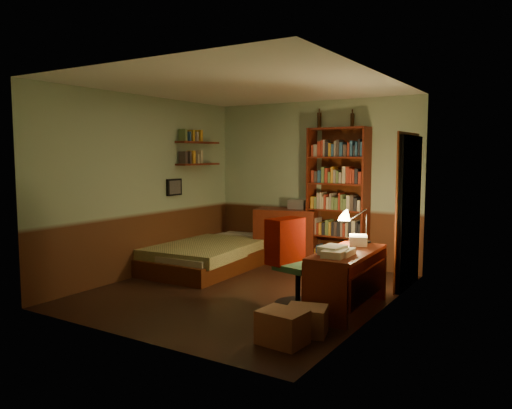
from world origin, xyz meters
The scene contains 24 objects.
floor centered at (0.00, 0.00, -0.01)m, with size 3.50×4.00×0.02m, color black.
ceiling centered at (0.00, 0.00, 2.61)m, with size 3.50×4.00×0.02m, color silver.
wall_back centered at (0.00, 2.01, 1.30)m, with size 3.50×0.02×2.60m, color #8FA686.
wall_left centered at (-1.76, 0.00, 1.30)m, with size 0.02×4.00×2.60m, color #8FA686.
wall_right centered at (1.76, 0.00, 1.30)m, with size 0.02×4.00×2.60m, color #8FA686.
wall_front centered at (0.00, -2.01, 1.30)m, with size 3.50×0.02×2.60m, color #8FA686.
doorway centered at (1.72, 1.30, 1.00)m, with size 0.06×0.90×2.00m, color black.
door_trim centered at (1.69, 1.30, 1.00)m, with size 0.02×0.98×2.08m, color #451C0B.
bed centered at (-1.19, 0.89, 0.34)m, with size 1.23×2.31×0.68m, color olive.
dresser centered at (-0.36, 1.76, 0.44)m, with size 0.99×0.50×0.88m, color #561B0E.
mini_stereo centered at (-0.24, 1.89, 0.95)m, with size 0.27×0.21×0.15m, color #B2B2B7.
bookshelf centered at (0.48, 1.85, 1.08)m, with size 0.93×0.29×2.17m, color #561B0E.
bottle_left centered at (0.11, 1.96, 2.29)m, with size 0.07×0.07×0.25m, color black.
bottle_right centered at (0.65, 1.96, 2.27)m, with size 0.06×0.06×0.21m, color black.
desk centered at (1.41, -0.08, 0.34)m, with size 0.52×1.27×0.68m, color #561B0E.
paper_stack centered at (1.37, 0.36, 0.73)m, with size 0.21×0.28×0.11m, color silver.
desk_lamp centered at (1.40, 0.56, 1.02)m, with size 0.20×0.20×0.68m, color black.
office_chair centered at (0.89, -0.27, 0.45)m, with size 0.45×0.40×0.90m, color #346340.
red_jacket centered at (0.77, -0.07, 1.17)m, with size 0.25×0.45×0.53m, color #8E0F00.
wall_shelf_lower centered at (-1.64, 1.10, 1.60)m, with size 0.20×0.90×0.03m, color #561B0E.
wall_shelf_upper centered at (-1.64, 1.10, 1.95)m, with size 0.20×0.90×0.03m, color #561B0E.
framed_picture centered at (-1.72, 0.60, 1.25)m, with size 0.04×0.32×0.26m, color black.
cardboard_box_a centered at (1.29, -1.34, 0.16)m, with size 0.42×0.34×0.31m, color #A07053.
cardboard_box_b centered at (1.36, -0.99, 0.14)m, with size 0.38×0.32×0.27m, color #A07053.
Camera 1 is at (3.46, -5.28, 1.75)m, focal length 35.00 mm.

